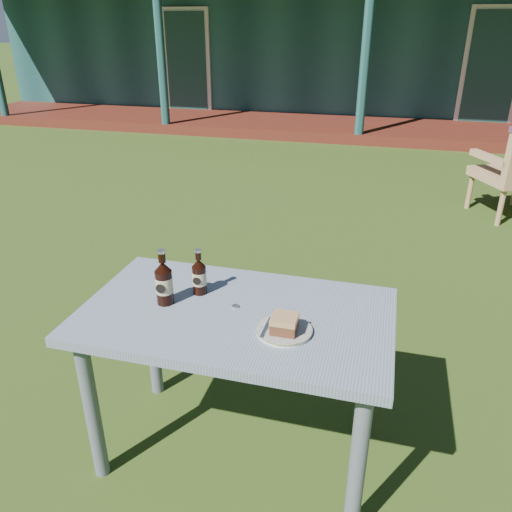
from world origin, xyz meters
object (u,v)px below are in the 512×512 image
(plate, at_px, (284,330))
(cola_bottle_near, at_px, (199,276))
(cola_bottle_far, at_px, (164,282))
(cafe_table, at_px, (236,333))
(cake_slice, at_px, (284,324))

(plate, bearing_deg, cola_bottle_near, 154.29)
(cola_bottle_near, xyz_separation_m, cola_bottle_far, (-0.10, -0.11, 0.01))
(cafe_table, xyz_separation_m, plate, (0.21, -0.09, 0.11))
(cola_bottle_near, height_order, cola_bottle_far, cola_bottle_far)
(plate, height_order, cake_slice, cake_slice)
(cafe_table, bearing_deg, cola_bottle_near, 151.71)
(plate, xyz_separation_m, cola_bottle_near, (-0.40, 0.19, 0.07))
(plate, distance_m, cola_bottle_far, 0.51)
(cake_slice, distance_m, cola_bottle_far, 0.51)
(cafe_table, relative_size, cake_slice, 13.04)
(cake_slice, distance_m, cola_bottle_near, 0.45)
(plate, bearing_deg, cola_bottle_far, 170.94)
(cafe_table, distance_m, plate, 0.25)
(cafe_table, xyz_separation_m, cola_bottle_far, (-0.29, -0.01, 0.19))
(cafe_table, bearing_deg, plate, -23.36)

